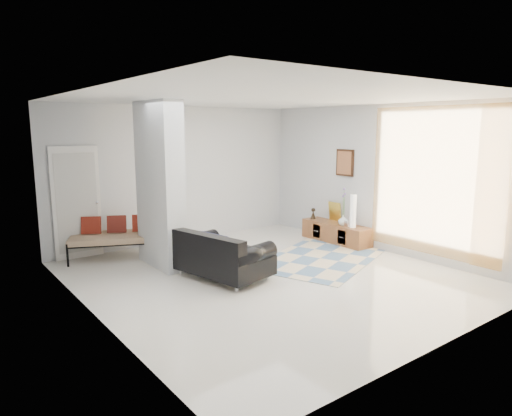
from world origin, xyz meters
TOP-DOWN VIEW (x-y plane):
  - floor at (0.00, 0.00)m, footprint 6.00×6.00m
  - ceiling at (0.00, 0.00)m, footprint 6.00×6.00m
  - wall_back at (0.00, 3.00)m, footprint 6.00×0.00m
  - wall_front at (0.00, -3.00)m, footprint 6.00×0.00m
  - wall_left at (-2.75, 0.00)m, footprint 0.00×6.00m
  - wall_right at (2.75, 0.00)m, footprint 0.00×6.00m
  - partition_column at (-1.10, 1.60)m, footprint 0.35×1.20m
  - hallway_door at (-2.10, 2.96)m, footprint 0.85×0.06m
  - curtain at (2.67, -1.15)m, footprint 0.00×2.55m
  - wall_art at (2.72, 0.90)m, footprint 0.04×0.45m
  - media_console at (2.52, 0.90)m, footprint 0.45×1.60m
  - loveseat at (-0.68, 0.40)m, footprint 1.19×1.68m
  - daybed at (-1.41, 2.48)m, footprint 2.12×1.56m
  - area_rug at (1.36, 0.20)m, footprint 3.01×2.52m
  - cylinder_lamp at (2.50, 0.45)m, footprint 0.12×0.12m
  - bronze_figurine at (2.47, 1.54)m, footprint 0.13×0.13m
  - vase at (2.47, 0.67)m, footprint 0.21×0.21m

SIDE VIEW (x-z plane):
  - floor at x=0.00m, z-range 0.00..0.00m
  - area_rug at x=1.36m, z-range 0.00..0.01m
  - media_console at x=2.52m, z-range -0.19..0.61m
  - loveseat at x=-0.68m, z-range -0.02..0.74m
  - daybed at x=-1.41m, z-range 0.03..0.79m
  - vase at x=2.47m, z-range 0.40..0.61m
  - bronze_figurine at x=2.47m, z-range 0.40..0.64m
  - cylinder_lamp at x=2.50m, z-range 0.40..1.05m
  - hallway_door at x=-2.10m, z-range 0.00..2.04m
  - partition_column at x=-1.10m, z-range 0.00..2.80m
  - wall_back at x=0.00m, z-range -1.60..4.40m
  - wall_front at x=0.00m, z-range -1.60..4.40m
  - wall_left at x=-2.75m, z-range -1.60..4.40m
  - wall_right at x=2.75m, z-range -1.60..4.40m
  - curtain at x=2.67m, z-range 0.17..2.72m
  - wall_art at x=2.72m, z-range 1.38..1.92m
  - ceiling at x=0.00m, z-range 2.80..2.80m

